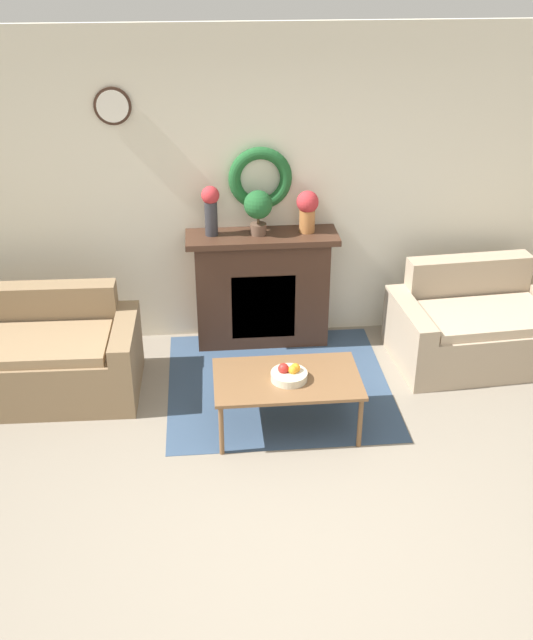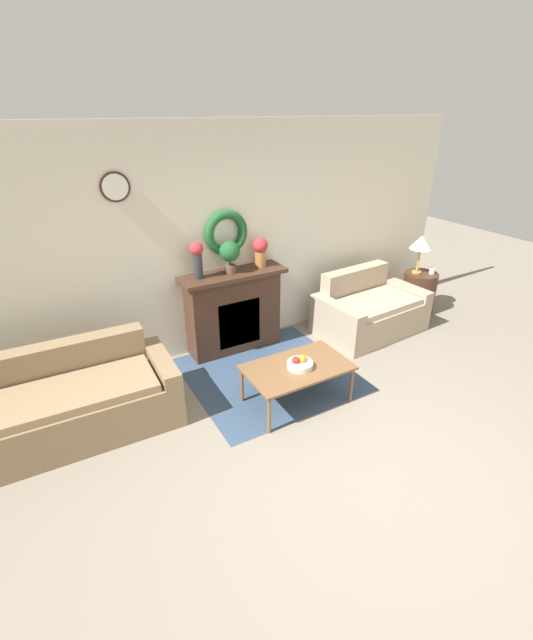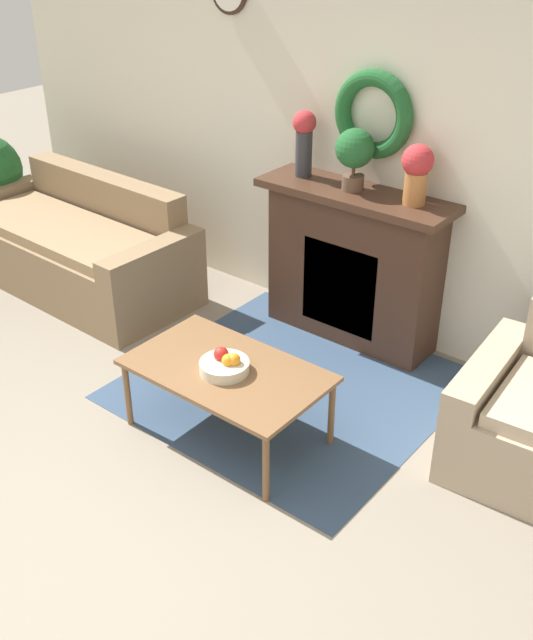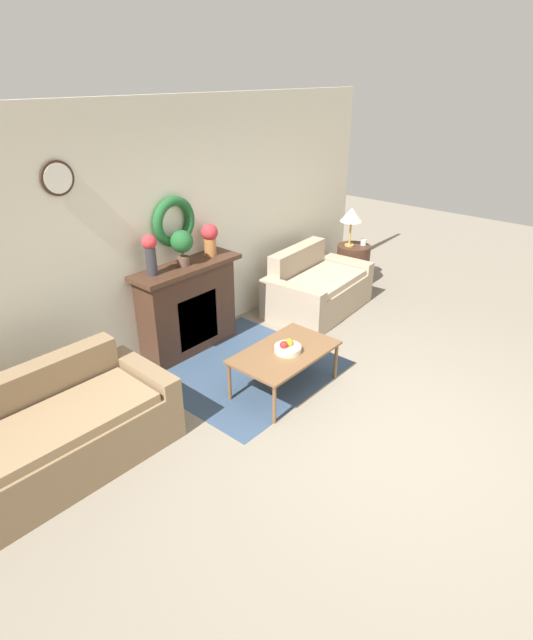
# 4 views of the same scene
# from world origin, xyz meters

# --- Properties ---
(ground_plane) EXTENTS (16.00, 16.00, 0.00)m
(ground_plane) POSITION_xyz_m (0.00, 0.00, 0.00)
(ground_plane) COLOR gray
(floor_rug) EXTENTS (1.80, 1.75, 0.01)m
(floor_rug) POSITION_xyz_m (0.03, 1.82, 0.00)
(floor_rug) COLOR #334760
(floor_rug) RESTS_ON ground_plane
(wall_back) EXTENTS (6.80, 0.17, 2.70)m
(wall_back) POSITION_xyz_m (-0.00, 2.77, 1.35)
(wall_back) COLOR beige
(wall_back) RESTS_ON ground_plane
(fireplace) EXTENTS (1.29, 0.41, 1.04)m
(fireplace) POSITION_xyz_m (-0.04, 2.57, 0.52)
(fireplace) COLOR #42281C
(fireplace) RESTS_ON ground_plane
(couch_left) EXTENTS (1.96, 0.90, 0.80)m
(couch_left) POSITION_xyz_m (-2.07, 1.91, 0.30)
(couch_left) COLOR #846B4C
(couch_left) RESTS_ON ground_plane
(coffee_table) EXTENTS (1.07, 0.65, 0.44)m
(coffee_table) POSITION_xyz_m (0.03, 1.23, 0.40)
(coffee_table) COLOR brown
(coffee_table) RESTS_ON ground_plane
(fruit_bowl) EXTENTS (0.27, 0.27, 0.12)m
(fruit_bowl) POSITION_xyz_m (0.04, 1.20, 0.48)
(fruit_bowl) COLOR beige
(fruit_bowl) RESTS_ON coffee_table
(vase_on_mantel_left) EXTENTS (0.15, 0.15, 0.42)m
(vase_on_mantel_left) POSITION_xyz_m (-0.46, 2.57, 1.29)
(vase_on_mantel_left) COLOR #2D2D33
(vase_on_mantel_left) RESTS_ON fireplace
(vase_on_mantel_right) EXTENTS (0.19, 0.19, 0.36)m
(vase_on_mantel_right) POSITION_xyz_m (0.34, 2.57, 1.25)
(vase_on_mantel_right) COLOR #AD6B38
(vase_on_mantel_right) RESTS_ON fireplace
(potted_plant_on_mantel) EXTENTS (0.24, 0.24, 0.38)m
(potted_plant_on_mantel) POSITION_xyz_m (-0.07, 2.55, 1.28)
(potted_plant_on_mantel) COLOR brown
(potted_plant_on_mantel) RESTS_ON fireplace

